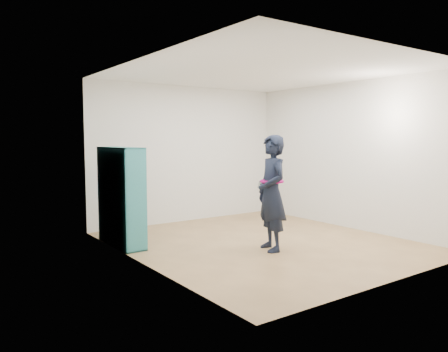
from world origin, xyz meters
TOP-DOWN VIEW (x-y plane):
  - floor at (0.00, 0.00)m, footprint 4.50×4.50m
  - ceiling at (0.00, 0.00)m, footprint 4.50×4.50m
  - wall_left at (-2.00, 0.00)m, footprint 0.02×4.50m
  - wall_right at (2.00, 0.00)m, footprint 0.02×4.50m
  - wall_back at (0.00, 2.25)m, footprint 4.00×0.02m
  - wall_front at (0.00, -2.25)m, footprint 4.00×0.02m
  - bookshelf at (-1.85, 1.13)m, footprint 0.32×1.11m
  - person at (-0.20, -0.41)m, footprint 0.55×0.69m
  - smartphone at (-0.30, -0.27)m, footprint 0.02×0.12m

SIDE VIEW (x-z plane):
  - floor at x=0.00m, z-range 0.00..0.00m
  - bookshelf at x=-1.85m, z-range -0.02..1.46m
  - person at x=-0.20m, z-range 0.00..1.66m
  - smartphone at x=-0.30m, z-range 0.87..1.01m
  - wall_left at x=-2.00m, z-range 0.00..2.60m
  - wall_right at x=2.00m, z-range 0.00..2.60m
  - wall_back at x=0.00m, z-range 0.00..2.60m
  - wall_front at x=0.00m, z-range 0.00..2.60m
  - ceiling at x=0.00m, z-range 2.60..2.60m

